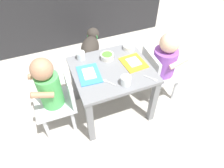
% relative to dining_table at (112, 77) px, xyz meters
% --- Properties ---
extents(ground_plane, '(7.00, 7.00, 0.00)m').
position_rel_dining_table_xyz_m(ground_plane, '(0.00, 0.00, -0.36)').
color(ground_plane, '#B2ADA3').
extents(dining_table, '(0.56, 0.50, 0.45)m').
position_rel_dining_table_xyz_m(dining_table, '(0.00, 0.00, 0.00)').
color(dining_table, slate).
rests_on(dining_table, ground).
extents(seated_child_left, '(0.29, 0.29, 0.66)m').
position_rel_dining_table_xyz_m(seated_child_left, '(-0.44, 0.01, 0.04)').
color(seated_child_left, silver).
rests_on(seated_child_left, ground).
extents(seated_child_right, '(0.29, 0.29, 0.63)m').
position_rel_dining_table_xyz_m(seated_child_right, '(0.44, 0.00, 0.03)').
color(seated_child_right, silver).
rests_on(seated_child_right, ground).
extents(dog, '(0.30, 0.41, 0.33)m').
position_rel_dining_table_xyz_m(dog, '(0.02, 0.64, -0.14)').
color(dog, '#332D28').
rests_on(dog, ground).
extents(food_tray_left, '(0.16, 0.22, 0.02)m').
position_rel_dining_table_xyz_m(food_tray_left, '(-0.17, 0.00, 0.09)').
color(food_tray_left, '#388CD8').
rests_on(food_tray_left, dining_table).
extents(food_tray_right, '(0.17, 0.19, 0.02)m').
position_rel_dining_table_xyz_m(food_tray_right, '(0.17, 0.00, 0.09)').
color(food_tray_right, gold).
rests_on(food_tray_right, dining_table).
extents(water_cup_left, '(0.06, 0.06, 0.06)m').
position_rel_dining_table_xyz_m(water_cup_left, '(-0.17, 0.19, 0.11)').
color(water_cup_left, white).
rests_on(water_cup_left, dining_table).
extents(water_cup_right, '(0.07, 0.07, 0.06)m').
position_rel_dining_table_xyz_m(water_cup_right, '(0.03, -0.18, 0.11)').
color(water_cup_right, white).
rests_on(water_cup_right, dining_table).
extents(veggie_bowl_far, '(0.10, 0.10, 0.04)m').
position_rel_dining_table_xyz_m(veggie_bowl_far, '(0.01, 0.12, 0.11)').
color(veggie_bowl_far, silver).
rests_on(veggie_bowl_far, dining_table).
extents(cereal_bowl_right_side, '(0.09, 0.09, 0.03)m').
position_rel_dining_table_xyz_m(cereal_bowl_right_side, '(0.22, 0.18, 0.10)').
color(cereal_bowl_right_side, white).
rests_on(cereal_bowl_right_side, dining_table).
extents(spoon_by_left_tray, '(0.07, 0.09, 0.01)m').
position_rel_dining_table_xyz_m(spoon_by_left_tray, '(-0.08, -0.12, 0.09)').
color(spoon_by_left_tray, silver).
rests_on(spoon_by_left_tray, dining_table).
extents(spoon_by_right_tray, '(0.07, 0.09, 0.01)m').
position_rel_dining_table_xyz_m(spoon_by_right_tray, '(0.21, -0.20, 0.09)').
color(spoon_by_right_tray, silver).
rests_on(spoon_by_right_tray, dining_table).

